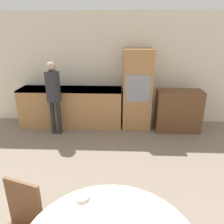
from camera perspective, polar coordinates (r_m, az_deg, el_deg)
wall_back at (r=5.32m, az=0.82°, el=11.01°), size 6.16×0.05×2.60m
kitchen_counter at (r=5.33m, az=-10.56°, el=1.43°), size 2.39×0.60×0.91m
oven_unit at (r=5.09m, az=6.57°, el=5.92°), size 0.65×0.59×1.82m
sideboard at (r=5.16m, az=16.90°, el=0.28°), size 0.99×0.45×0.95m
person_standing at (r=4.79m, az=-15.10°, el=5.42°), size 0.30×0.30×1.59m
bowl_centre at (r=1.89m, az=3.29°, el=-27.17°), size 0.15×0.15×0.05m
bowl_far at (r=2.12m, az=-7.92°, el=-20.98°), size 0.13×0.13×0.04m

